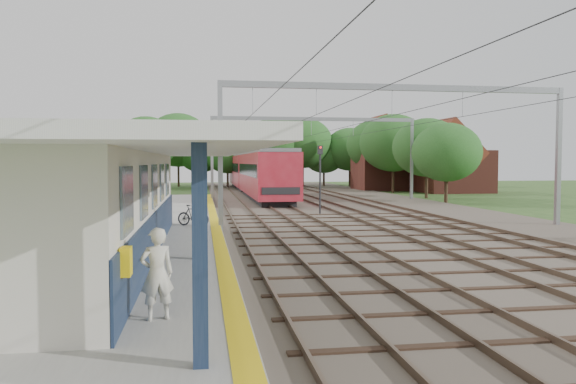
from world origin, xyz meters
TOP-DOWN VIEW (x-y plane):
  - ground at (0.00, 0.00)m, footprint 160.00×160.00m
  - ballast_bed at (4.00, 30.00)m, footprint 18.00×90.00m
  - platform at (-7.50, 14.00)m, footprint 5.00×52.00m
  - yellow_stripe at (-5.25, 14.00)m, footprint 0.45×52.00m
  - station_building at (-8.88, 7.00)m, footprint 3.41×18.00m
  - canopy at (-7.77, 6.00)m, footprint 6.40×20.00m
  - rail_tracks at (1.50, 30.00)m, footprint 11.80×88.00m
  - catenary_system at (3.39, 25.28)m, footprint 17.22×88.00m
  - tree_band at (3.84, 57.12)m, footprint 31.72×30.88m
  - house_near at (21.00, 46.00)m, footprint 7.00×6.12m
  - house_far at (16.00, 52.00)m, footprint 8.00×6.12m
  - person at (-6.70, -0.45)m, footprint 0.72×0.58m
  - bicycle at (-6.26, 15.00)m, footprint 1.62×1.14m
  - train at (-0.50, 46.57)m, footprint 3.16×39.31m
  - signal_post at (1.35, 22.77)m, footprint 0.32×0.28m

SIDE VIEW (x-z plane):
  - ground at x=0.00m, z-range 0.00..0.00m
  - ballast_bed at x=4.00m, z-range 0.00..0.10m
  - platform at x=-7.50m, z-range 0.00..0.35m
  - rail_tracks at x=1.50m, z-range 0.10..0.25m
  - yellow_stripe at x=-5.25m, z-range 0.35..0.36m
  - bicycle at x=-6.26m, z-range 0.35..1.31m
  - person at x=-6.70m, z-range 0.35..2.07m
  - station_building at x=-8.88m, z-range 0.34..3.74m
  - train at x=-0.50m, z-range 0.23..4.36m
  - signal_post at x=1.35m, z-range 0.54..4.82m
  - house_near at x=21.00m, z-range -0.96..6.93m
  - house_far at x=16.00m, z-range -1.09..7.56m
  - canopy at x=-7.77m, z-range 1.92..5.36m
  - tree_band at x=3.84m, z-range 0.51..9.33m
  - catenary_system at x=3.39m, z-range 2.01..9.01m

